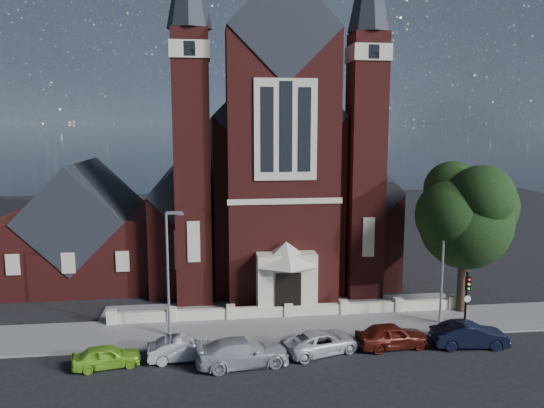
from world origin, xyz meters
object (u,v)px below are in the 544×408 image
Objects in this scene: car_white_suv at (322,342)px; car_navy at (469,335)px; church at (263,178)px; street_lamp_left at (169,267)px; traffic_signal at (467,294)px; car_dark_red at (392,336)px; parish_hall at (86,233)px; car_silver_a at (183,349)px; street_tree at (469,218)px; car_lime_van at (107,356)px; street_lamp_right at (444,258)px; car_silver_b at (243,352)px.

car_navy reaches higher than car_white_suv.
church reaches higher than street_lamp_left.
church is 8.72× the size of traffic_signal.
street_lamp_left is 1.83× the size of car_dark_red.
parish_hall is 31.20m from traffic_signal.
street_lamp_left is (8.09, -14.00, 0.59)m from parish_hall.
car_silver_a is at bearing -74.88° from street_lamp_left.
church is at bearing 126.17° from street_tree.
church reaches higher than car_lime_van.
street_tree reaches higher than street_lamp_right.
car_silver_b is 4.88m from car_white_suv.
car_white_suv is (-9.90, -1.84, -1.93)m from traffic_signal.
car_silver_a is 0.92× the size of car_dark_red.
car_silver_b is 9.18m from car_dark_red.
street_lamp_left is (-7.91, -18.94, -3.59)m from church.
parish_hall is 22.52m from car_silver_b.
car_dark_red is at bearing -105.71° from car_white_suv.
car_dark_red reaches higher than car_white_suv.
parish_hall is at bearing 151.78° from street_lamp_right.
car_silver_a is at bearing -62.65° from parish_hall.
car_lime_van is 12.29m from car_white_suv.
street_lamp_right reaches higher than car_navy.
parish_hall is 1.14× the size of street_tree.
car_silver_a is 0.77× the size of car_silver_b.
street_lamp_left is at bearing -52.00° from car_lime_van.
traffic_signal is at bearing -59.99° from street_lamp_right.
street_tree reaches higher than car_silver_b.
street_lamp_right reaches higher than traffic_signal.
street_lamp_right is 21.98m from car_lime_van.
car_silver_a is (-6.98, -22.38, -7.52)m from church.
street_tree is 18.47m from car_silver_b.
parish_hall is 2.60× the size of car_white_suv.
car_silver_a is 0.86× the size of car_white_suv.
street_lamp_right is (10.09, -18.94, -3.59)m from church.
traffic_signal reaches higher than car_silver_b.
church is 21.38m from street_tree.
street_lamp_right is 6.86m from car_dark_red.
church is 4.31× the size of street_lamp_right.
parish_hall is 3.05× the size of traffic_signal.
church reaches higher than car_navy.
street_lamp_right reaches higher than car_white_suv.
traffic_signal is (11.00, -20.52, -5.60)m from church.
street_lamp_left is 19.08m from traffic_signal.
church is 20.84m from street_lamp_left.
church reaches higher than traffic_signal.
car_navy is (21.34, 0.12, 0.12)m from car_lime_van.
parish_hall is at bearing 26.98° from car_white_suv.
parish_hall reaches higher than car_dark_red.
car_white_suv is (9.01, -3.42, -3.95)m from street_lamp_left.
car_silver_b is at bearing 92.81° from car_dark_red.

